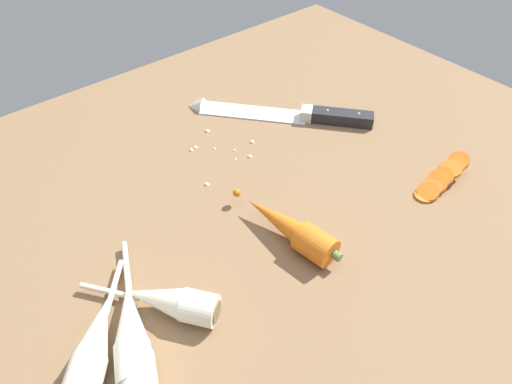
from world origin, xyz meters
TOP-DOWN VIEW (x-y plane):
  - ground_plane at (0.00, 0.00)cm, footprint 120.00×90.00cm
  - chefs_knife at (16.93, 12.84)cm, footprint 24.88×28.77cm
  - whole_carrot at (-1.34, -11.03)cm, footprint 6.01×18.73cm
  - parsnip_front at (-25.94, -12.04)cm, footprint 11.16×21.71cm
  - parsnip_mid_left at (-29.57, -9.74)cm, footprint 13.51×15.15cm
  - parsnip_mid_right at (-25.64, -10.85)cm, footprint 10.21×18.85cm
  - parsnip_back at (-20.17, -10.38)cm, footprint 12.37×15.72cm
  - carrot_slice_stack at (24.16, -17.87)cm, footprint 11.38×3.60cm
  - mince_crumbs at (2.39, 11.19)cm, footprint 13.08×12.19cm

SIDE VIEW (x-z plane):
  - ground_plane at x=0.00cm, z-range -4.00..0.00cm
  - mince_crumbs at x=2.39cm, z-range -0.06..0.77cm
  - chefs_knife at x=16.93cm, z-range -1.44..2.74cm
  - carrot_slice_stack at x=24.16cm, z-range -0.52..3.44cm
  - parsnip_front at x=-25.94cm, z-range -0.02..3.98cm
  - parsnip_mid_right at x=-25.64cm, z-range -0.02..3.98cm
  - parsnip_mid_left at x=-29.57cm, z-range -0.02..3.98cm
  - parsnip_back at x=-20.17cm, z-range -0.02..3.98cm
  - whole_carrot at x=-1.34cm, z-range 0.00..4.20cm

